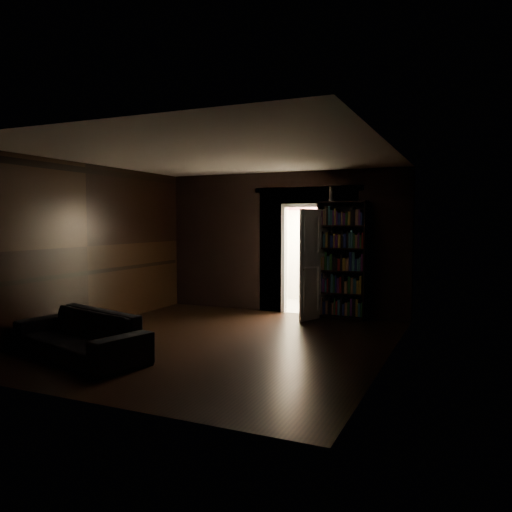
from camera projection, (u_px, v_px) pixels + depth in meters
The scene contains 9 objects.
ground at pixel (218, 342), 7.54m from camera, with size 5.50×5.50×0.00m, color black.
room_walls at pixel (247, 230), 8.40m from camera, with size 5.02×5.61×2.84m.
kitchen_alcove at pixel (323, 250), 10.78m from camera, with size 2.20×1.80×2.60m.
sofa at pixel (80, 328), 6.66m from camera, with size 2.11×0.91×0.81m, color black.
bookshelf at pixel (342, 260), 9.32m from camera, with size 0.90×0.32×2.20m, color black.
refrigerator at pixel (333, 267), 10.88m from camera, with size 0.74×0.68×1.65m, color white.
door at pixel (315, 264), 9.27m from camera, with size 0.85×0.05×2.05m, color white.
figurine at pixel (331, 194), 9.39m from camera, with size 0.09×0.09×0.28m, color white.
bottles at pixel (335, 224), 10.70m from camera, with size 0.61×0.08×0.25m, color black.
Camera 1 is at (3.53, -6.56, 1.83)m, focal length 35.00 mm.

